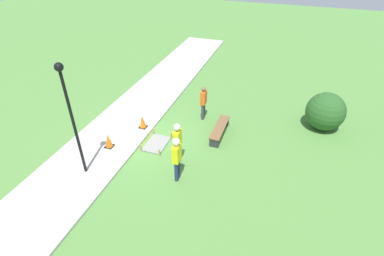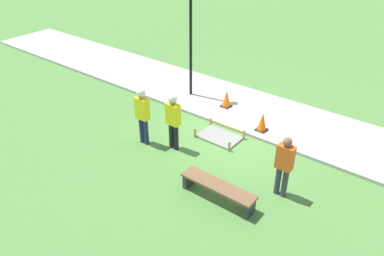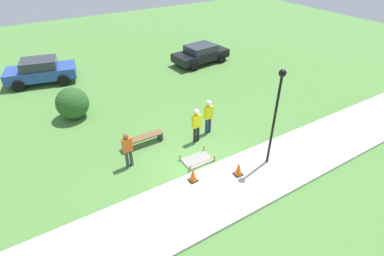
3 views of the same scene
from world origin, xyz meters
name	(u,v)px [view 1 (image 1 of 3)]	position (x,y,z in m)	size (l,w,h in m)	color
ground_plane	(145,140)	(0.00, 0.00, 0.00)	(60.00, 60.00, 0.00)	#51843D
sidewalk	(115,133)	(0.00, -1.45, 0.05)	(28.00, 2.90, 0.10)	#ADAAA3
wet_concrete_patch	(157,144)	(0.11, 0.61, 0.04)	(1.29, 0.87, 0.30)	gray
traffic_cone_near_patch	(143,122)	(-0.76, -0.44, 0.40)	(0.34, 0.34, 0.60)	black
traffic_cone_far_patch	(108,141)	(0.98, -1.09, 0.40)	(0.34, 0.34, 0.60)	black
park_bench	(220,129)	(-1.40, 2.93, 0.32)	(1.94, 0.44, 0.45)	#2D2D33
worker_supervisor	(177,156)	(1.73, 2.19, 1.07)	(0.40, 0.26, 1.79)	navy
worker_assistant	(178,140)	(0.85, 1.88, 1.03)	(0.40, 0.25, 1.74)	black
bystander_in_orange_shirt	(203,101)	(-2.51, 1.84, 0.92)	(0.40, 0.22, 1.64)	#383D47
lamppost_near	(69,107)	(2.54, -1.11, 2.82)	(0.28, 0.28, 4.19)	black
shrub_rounded_near	(325,112)	(-3.49, 7.15, 0.84)	(1.69, 1.69, 1.69)	#285623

